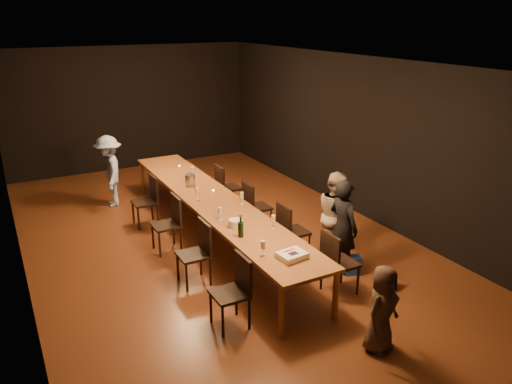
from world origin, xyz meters
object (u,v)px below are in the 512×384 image
champagne_bottle (241,226)px  ice_bucket (190,180)px  man_blue (110,171)px  birthday_cake (292,255)px  child (382,309)px  woman_tan (336,215)px  chair_right_0 (340,262)px  chair_left_2 (166,225)px  chair_right_1 (294,231)px  woman_birthday (343,227)px  chair_left_0 (229,293)px  table (213,202)px  chair_right_2 (257,206)px  chair_left_3 (145,202)px  plate_stack (235,223)px  chair_left_1 (193,254)px  chair_right_3 (229,187)px

champagne_bottle → ice_bucket: champagne_bottle is taller
man_blue → birthday_cake: size_ratio=3.82×
child → woman_tan: bearing=47.7°
chair_right_0 → chair_left_2: bearing=-144.7°
chair_right_1 → woman_birthday: (0.40, -0.71, 0.26)m
chair_right_1 → birthday_cake: 1.53m
chair_left_0 → chair_left_2: (0.00, 2.40, 0.00)m
child → chair_right_0: bearing=55.5°
table → chair_right_2: 0.88m
woman_birthday → chair_left_3: bearing=25.9°
chair_right_0 → woman_tan: (0.62, 0.96, 0.24)m
plate_stack → woman_birthday: bearing=-26.2°
chair_right_0 → ice_bucket: (-0.92, 3.27, 0.39)m
chair_left_3 → chair_left_0: bearing=-180.0°
champagne_bottle → chair_right_1: bearing=17.4°
chair_left_3 → woman_birthday: bearing=-146.0°
chair_left_2 → chair_right_2: bearing=-90.0°
birthday_cake → man_blue: bearing=96.9°
birthday_cake → chair_left_2: bearing=103.4°
plate_stack → chair_left_1: bearing=179.2°
chair_left_3 → plate_stack: bearing=-164.4°
chair_right_2 → birthday_cake: (-0.83, -2.44, 0.33)m
child → ice_bucket: bearing=79.0°
table → chair_right_3: (0.85, 1.20, -0.24)m
chair_right_3 → chair_left_1: size_ratio=1.00×
chair_right_1 → woman_tan: bearing=68.8°
chair_left_3 → ice_bucket: (0.78, -0.33, 0.39)m
table → child: bearing=-82.4°
man_blue → ice_bucket: (1.08, -1.66, 0.13)m
chair_right_0 → chair_left_1: bearing=-125.2°
table → birthday_cake: 2.44m
man_blue → chair_left_0: bearing=11.6°
man_blue → woman_tan: bearing=41.6°
chair_right_1 → champagne_bottle: bearing=-72.6°
chair_left_1 → chair_left_3: bearing=0.0°
chair_right_0 → champagne_bottle: bearing=-127.5°
chair_right_1 → woman_tan: 0.71m
chair_left_3 → chair_right_0: bearing=-154.7°
chair_left_3 → chair_right_1: bearing=-144.7°
woman_birthday → plate_stack: bearing=55.7°
chair_left_1 → ice_bucket: ice_bucket is taller
table → man_blue: bearing=114.4°
woman_tan → plate_stack: size_ratio=6.79×
woman_tan → man_blue: man_blue is taller
chair_right_2 → chair_left_2: size_ratio=1.00×
plate_stack → man_blue: bearing=104.6°
chair_right_0 → chair_left_1: (-1.70, 1.20, 0.00)m
chair_left_2 → ice_bucket: bearing=-41.7°
chair_left_0 → champagne_bottle: bearing=-34.7°
chair_right_3 → champagne_bottle: size_ratio=2.78×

